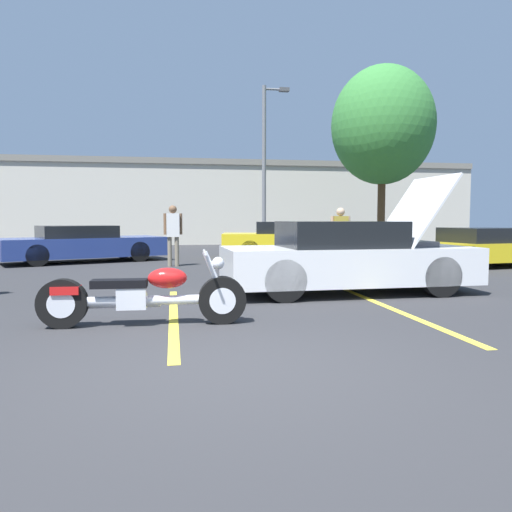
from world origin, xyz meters
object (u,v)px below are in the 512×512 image
object	(u,v)px
parked_car_mid_right_row	(293,241)
motorcycle	(143,296)
show_car_hood_open	(349,258)
parked_car_right_row	(485,248)
spectator_by_show_car	(340,234)
parked_car_mid_left_row	(82,244)
spectator_near_motorcycle	(173,230)
light_pole	(266,159)
tree_background	(383,126)

from	to	relation	value
parked_car_mid_right_row	motorcycle	bearing A→B (deg)	-104.55
show_car_hood_open	parked_car_right_row	world-z (taller)	show_car_hood_open
parked_car_mid_right_row	spectator_by_show_car	bearing A→B (deg)	-78.10
parked_car_mid_left_row	spectator_by_show_car	distance (m)	8.00
spectator_by_show_car	parked_car_right_row	bearing A→B (deg)	6.38
spectator_near_motorcycle	parked_car_mid_left_row	bearing A→B (deg)	145.84
spectator_by_show_car	show_car_hood_open	bearing A→B (deg)	-106.79
parked_car_mid_left_row	parked_car_right_row	bearing A→B (deg)	-39.95
light_pole	show_car_hood_open	size ratio (longest dim) A/B	1.59
parked_car_right_row	light_pole	bearing A→B (deg)	106.93
tree_background	show_car_hood_open	xyz separation A→B (m)	(-5.53, -11.31, -4.56)
parked_car_right_row	spectator_by_show_car	xyz separation A→B (m)	(-4.43, -0.50, 0.43)
tree_background	parked_car_mid_left_row	distance (m)	12.91
spectator_near_motorcycle	motorcycle	bearing A→B (deg)	-92.78
show_car_hood_open	parked_car_mid_left_row	xyz separation A→B (m)	(-5.90, 7.52, -0.08)
show_car_hood_open	parked_car_mid_left_row	distance (m)	9.56
show_car_hood_open	spectator_by_show_car	distance (m)	3.84
show_car_hood_open	spectator_near_motorcycle	bearing A→B (deg)	116.99
parked_car_mid_left_row	spectator_near_motorcycle	distance (m)	3.39
light_pole	parked_car_mid_right_row	xyz separation A→B (m)	(-0.13, -5.63, -3.38)
tree_background	show_car_hood_open	world-z (taller)	tree_background
tree_background	parked_car_right_row	size ratio (longest dim) A/B	1.77
parked_car_mid_left_row	spectator_near_motorcycle	world-z (taller)	spectator_near_motorcycle
tree_background	parked_car_mid_left_row	size ratio (longest dim) A/B	1.49
parked_car_mid_right_row	spectator_by_show_car	distance (m)	4.25
spectator_near_motorcycle	spectator_by_show_car	distance (m)	4.66
parked_car_mid_right_row	spectator_by_show_car	world-z (taller)	spectator_by_show_car
parked_car_mid_right_row	spectator_by_show_car	xyz separation A→B (m)	(0.22, -4.23, 0.36)
parked_car_mid_right_row	spectator_near_motorcycle	world-z (taller)	spectator_near_motorcycle
show_car_hood_open	parked_car_right_row	size ratio (longest dim) A/B	1.05
spectator_by_show_car	light_pole	bearing A→B (deg)	90.57
light_pole	parked_car_right_row	world-z (taller)	light_pole
tree_background	parked_car_mid_right_row	world-z (taller)	tree_background
light_pole	parked_car_mid_right_row	bearing A→B (deg)	-91.29
spectator_near_motorcycle	parked_car_right_row	bearing A→B (deg)	-9.68
tree_background	parked_car_mid_right_row	xyz separation A→B (m)	(-4.65, -3.42, -4.60)
motorcycle	spectator_by_show_car	world-z (taller)	spectator_by_show_car
show_car_hood_open	parked_car_right_row	bearing A→B (deg)	34.92
light_pole	spectator_near_motorcycle	size ratio (longest dim) A/B	4.20
spectator_by_show_car	spectator_near_motorcycle	bearing A→B (deg)	154.98
show_car_hood_open	spectator_by_show_car	xyz separation A→B (m)	(1.11, 3.66, 0.32)
parked_car_right_row	show_car_hood_open	bearing A→B (deg)	-151.98
motorcycle	parked_car_right_row	bearing A→B (deg)	36.93
light_pole	parked_car_mid_left_row	bearing A→B (deg)	-139.00
parked_car_mid_right_row	light_pole	bearing A→B (deg)	97.58
show_car_hood_open	parked_car_right_row	xyz separation A→B (m)	(5.54, 4.16, -0.11)
light_pole	parked_car_right_row	xyz separation A→B (m)	(4.53, -9.36, -3.45)
motorcycle	parked_car_right_row	size ratio (longest dim) A/B	0.60
light_pole	tree_background	world-z (taller)	tree_background
motorcycle	show_car_hood_open	size ratio (longest dim) A/B	0.57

